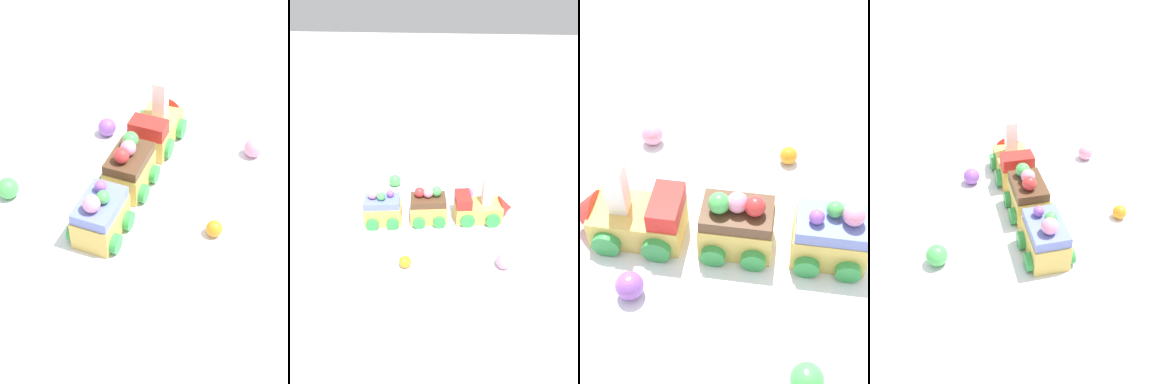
% 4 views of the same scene
% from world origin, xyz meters
% --- Properties ---
extents(ground_plane, '(10.00, 10.00, 0.00)m').
position_xyz_m(ground_plane, '(0.00, 0.00, 0.00)').
color(ground_plane, beige).
extents(display_board, '(0.75, 0.43, 0.01)m').
position_xyz_m(display_board, '(0.00, 0.00, 0.01)').
color(display_board, white).
rests_on(display_board, ground_plane).
extents(cake_train_locomotive, '(0.13, 0.09, 0.10)m').
position_xyz_m(cake_train_locomotive, '(0.08, 0.04, 0.04)').
color(cake_train_locomotive, '#E0BC56').
rests_on(cake_train_locomotive, display_board).
extents(cake_car_chocolate, '(0.08, 0.08, 0.08)m').
position_xyz_m(cake_car_chocolate, '(-0.03, 0.01, 0.04)').
color(cake_car_chocolate, '#E0BC56').
rests_on(cake_car_chocolate, display_board).
extents(cake_car_blueberry, '(0.08, 0.08, 0.08)m').
position_xyz_m(cake_car_blueberry, '(-0.12, -0.01, 0.04)').
color(cake_car_blueberry, '#E0BC56').
rests_on(cake_car_blueberry, display_board).
extents(gumball_green, '(0.03, 0.03, 0.03)m').
position_xyz_m(gumball_green, '(-0.13, 0.13, 0.03)').
color(gumball_green, '#4CBC56').
rests_on(gumball_green, display_board).
extents(gumball_purple, '(0.03, 0.03, 0.03)m').
position_xyz_m(gumball_purple, '(0.05, 0.11, 0.03)').
color(gumball_purple, '#9956C6').
rests_on(gumball_purple, display_board).
extents(gumball_orange, '(0.02, 0.02, 0.02)m').
position_xyz_m(gumball_orange, '(-0.04, -0.13, 0.02)').
color(gumball_orange, orange).
rests_on(gumball_orange, display_board).
extents(gumball_pink, '(0.03, 0.03, 0.03)m').
position_xyz_m(gumball_pink, '(0.13, -0.10, 0.03)').
color(gumball_pink, pink).
rests_on(gumball_pink, display_board).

